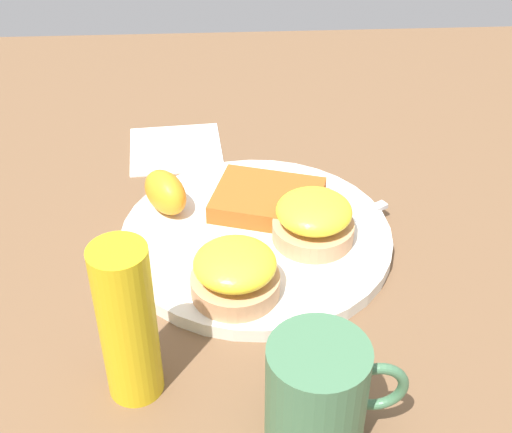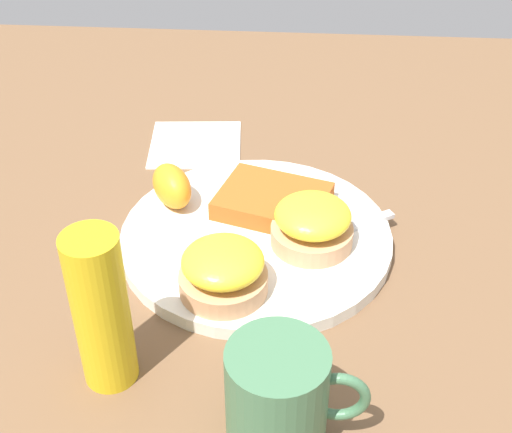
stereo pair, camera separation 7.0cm
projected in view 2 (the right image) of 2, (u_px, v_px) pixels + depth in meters
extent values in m
plane|color=brown|center=(256.00, 243.00, 0.72)|extent=(1.10, 1.10, 0.00)
cylinder|color=silver|center=(256.00, 238.00, 0.72)|extent=(0.27, 0.27, 0.01)
cylinder|color=tan|center=(223.00, 282.00, 0.64)|extent=(0.08, 0.08, 0.02)
ellipsoid|color=yellow|center=(223.00, 261.00, 0.63)|extent=(0.07, 0.07, 0.03)
cylinder|color=tan|center=(312.00, 235.00, 0.70)|extent=(0.08, 0.08, 0.02)
ellipsoid|color=yellow|center=(313.00, 215.00, 0.68)|extent=(0.07, 0.07, 0.03)
cube|color=#B1531D|center=(273.00, 201.00, 0.74)|extent=(0.13, 0.11, 0.02)
ellipsoid|color=orange|center=(172.00, 186.00, 0.74)|extent=(0.06, 0.07, 0.04)
cube|color=silver|center=(345.00, 229.00, 0.72)|extent=(0.10, 0.07, 0.00)
cube|color=silver|center=(222.00, 269.00, 0.67)|extent=(0.05, 0.04, 0.00)
cylinder|color=#42704C|center=(277.00, 398.00, 0.51)|extent=(0.07, 0.07, 0.09)
torus|color=#42704C|center=(337.00, 397.00, 0.51)|extent=(0.05, 0.01, 0.05)
cube|color=white|center=(195.00, 144.00, 0.88)|extent=(0.12, 0.12, 0.00)
cylinder|color=gold|center=(101.00, 311.00, 0.54)|extent=(0.04, 0.04, 0.14)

